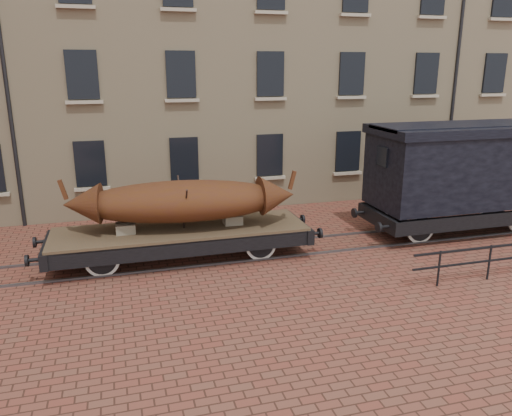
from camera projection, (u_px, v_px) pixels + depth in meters
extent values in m
plane|color=brown|center=(285.00, 249.00, 16.13)|extent=(90.00, 90.00, 0.00)
cube|color=beige|center=(279.00, 38.00, 24.26)|extent=(40.00, 10.00, 14.00)
cube|color=black|center=(90.00, 164.00, 18.55)|extent=(1.10, 0.12, 1.70)
cube|color=tan|center=(93.00, 189.00, 18.75)|extent=(1.30, 0.18, 0.12)
cube|color=black|center=(184.00, 159.00, 19.46)|extent=(1.10, 0.12, 1.70)
cube|color=tan|center=(185.00, 183.00, 19.67)|extent=(1.30, 0.18, 0.12)
cube|color=black|center=(270.00, 155.00, 20.38)|extent=(1.10, 0.12, 1.70)
cube|color=tan|center=(270.00, 178.00, 20.59)|extent=(1.30, 0.18, 0.12)
cube|color=black|center=(348.00, 151.00, 21.30)|extent=(1.10, 0.12, 1.70)
cube|color=tan|center=(347.00, 173.00, 21.50)|extent=(1.30, 0.18, 0.12)
cube|color=black|center=(419.00, 148.00, 22.22)|extent=(1.10, 0.12, 1.70)
cube|color=tan|center=(418.00, 169.00, 22.42)|extent=(1.30, 0.18, 0.12)
cube|color=black|center=(485.00, 144.00, 23.14)|extent=(1.10, 0.12, 1.70)
cube|color=tan|center=(484.00, 165.00, 23.34)|extent=(1.30, 0.18, 0.12)
cube|color=black|center=(82.00, 75.00, 17.67)|extent=(1.10, 0.12, 1.70)
cube|color=tan|center=(85.00, 102.00, 17.88)|extent=(1.30, 0.18, 0.12)
cube|color=black|center=(181.00, 74.00, 18.59)|extent=(1.10, 0.12, 1.70)
cube|color=tan|center=(182.00, 100.00, 18.79)|extent=(1.30, 0.18, 0.12)
cube|color=black|center=(270.00, 74.00, 19.51)|extent=(1.10, 0.12, 1.70)
cube|color=tan|center=(271.00, 99.00, 19.71)|extent=(1.30, 0.18, 0.12)
cube|color=black|center=(352.00, 74.00, 20.43)|extent=(1.10, 0.12, 1.70)
cube|color=tan|center=(351.00, 97.00, 20.63)|extent=(1.30, 0.18, 0.12)
cube|color=black|center=(426.00, 73.00, 21.34)|extent=(1.10, 0.12, 1.70)
cube|color=tan|center=(425.00, 96.00, 21.55)|extent=(1.30, 0.18, 0.12)
cube|color=black|center=(494.00, 73.00, 22.26)|extent=(1.10, 0.12, 1.70)
cube|color=tan|center=(493.00, 95.00, 22.47)|extent=(1.30, 0.18, 0.12)
cube|color=tan|center=(76.00, 7.00, 17.00)|extent=(1.30, 0.18, 0.12)
cube|color=tan|center=(178.00, 10.00, 17.92)|extent=(1.30, 0.18, 0.12)
cube|color=tan|center=(271.00, 12.00, 18.84)|extent=(1.30, 0.18, 0.12)
cube|color=tan|center=(355.00, 15.00, 19.76)|extent=(1.30, 0.18, 0.12)
cube|color=tan|center=(432.00, 17.00, 20.67)|extent=(1.30, 0.18, 0.12)
cube|color=tan|center=(502.00, 19.00, 21.59)|extent=(1.30, 0.18, 0.12)
cylinder|color=black|center=(460.00, 34.00, 21.29)|extent=(0.14, 0.14, 14.00)
cube|color=#59595E|center=(293.00, 256.00, 15.45)|extent=(30.00, 0.08, 0.06)
cube|color=#59595E|center=(278.00, 241.00, 16.79)|extent=(30.00, 0.08, 0.06)
cylinder|color=black|center=(439.00, 269.00, 13.26)|extent=(0.06, 0.06, 1.00)
cylinder|color=black|center=(489.00, 262.00, 13.68)|extent=(0.06, 0.06, 1.00)
cube|color=#423827|center=(181.00, 230.00, 15.00)|extent=(7.51, 2.20, 0.12)
cube|color=black|center=(186.00, 249.00, 14.12)|extent=(7.51, 0.16, 0.45)
cube|color=black|center=(177.00, 227.00, 16.01)|extent=(7.51, 0.16, 0.45)
cube|color=black|center=(48.00, 249.00, 14.08)|extent=(0.22, 2.30, 0.45)
cylinder|color=black|center=(34.00, 260.00, 13.31)|extent=(0.35, 0.10, 0.10)
cylinder|color=black|center=(27.00, 261.00, 13.26)|extent=(0.08, 0.32, 0.32)
cylinder|color=black|center=(41.00, 242.00, 14.70)|extent=(0.35, 0.10, 0.10)
cylinder|color=black|center=(35.00, 242.00, 14.65)|extent=(0.08, 0.32, 0.32)
cube|color=black|center=(298.00, 227.00, 16.05)|extent=(0.22, 2.30, 0.45)
cylinder|color=black|center=(315.00, 233.00, 15.42)|extent=(0.35, 0.10, 0.10)
cylinder|color=black|center=(320.00, 233.00, 15.47)|extent=(0.08, 0.32, 0.32)
cylinder|color=black|center=(298.00, 220.00, 16.82)|extent=(0.35, 0.10, 0.10)
cylinder|color=black|center=(303.00, 219.00, 16.86)|extent=(0.08, 0.32, 0.32)
cylinder|color=black|center=(102.00, 252.00, 14.52)|extent=(0.10, 1.90, 0.10)
cylinder|color=silver|center=(102.00, 261.00, 13.85)|extent=(0.96, 0.07, 0.96)
cylinder|color=black|center=(102.00, 261.00, 13.85)|extent=(0.79, 0.10, 0.79)
cube|color=black|center=(101.00, 254.00, 13.67)|extent=(0.90, 0.08, 0.10)
cylinder|color=silver|center=(103.00, 244.00, 15.18)|extent=(0.96, 0.07, 0.96)
cylinder|color=black|center=(103.00, 244.00, 15.18)|extent=(0.79, 0.10, 0.79)
cube|color=black|center=(102.00, 235.00, 15.23)|extent=(0.90, 0.08, 0.10)
cylinder|color=black|center=(255.00, 238.00, 15.73)|extent=(0.10, 1.90, 0.10)
cylinder|color=silver|center=(261.00, 245.00, 15.06)|extent=(0.96, 0.07, 0.96)
cylinder|color=black|center=(261.00, 245.00, 15.06)|extent=(0.79, 0.10, 0.79)
cube|color=black|center=(262.00, 239.00, 14.88)|extent=(0.90, 0.08, 0.10)
cylinder|color=silver|center=(249.00, 231.00, 16.39)|extent=(0.96, 0.07, 0.96)
cylinder|color=black|center=(249.00, 231.00, 16.39)|extent=(0.79, 0.10, 0.79)
cube|color=black|center=(248.00, 223.00, 16.44)|extent=(0.90, 0.08, 0.10)
cube|color=black|center=(181.00, 242.00, 15.10)|extent=(4.01, 0.06, 0.06)
cube|color=gray|center=(126.00, 228.00, 14.52)|extent=(0.55, 0.50, 0.28)
cube|color=gray|center=(233.00, 219.00, 15.36)|extent=(0.55, 0.50, 0.28)
ellipsoid|color=#49260D|center=(183.00, 201.00, 14.78)|extent=(6.19, 2.41, 1.21)
cone|color=#49260D|center=(82.00, 204.00, 14.25)|extent=(1.14, 1.24, 1.15)
cube|color=#49260D|center=(63.00, 190.00, 14.05)|extent=(0.25, 0.15, 0.58)
cone|color=#49260D|center=(277.00, 195.00, 15.27)|extent=(1.14, 1.24, 1.15)
cube|color=#49260D|center=(292.00, 180.00, 15.23)|extent=(0.25, 0.15, 0.58)
cylinder|color=#30231E|center=(185.00, 210.00, 14.36)|extent=(0.05, 1.03, 1.44)
cylinder|color=#30231E|center=(181.00, 201.00, 15.27)|extent=(0.05, 1.03, 1.44)
cube|color=black|center=(482.00, 221.00, 16.55)|extent=(6.36, 0.17, 0.48)
cube|color=black|center=(439.00, 203.00, 18.71)|extent=(6.36, 0.17, 0.48)
cube|color=black|center=(379.00, 219.00, 16.80)|extent=(0.23, 2.54, 0.48)
cylinder|color=black|center=(379.00, 227.00, 15.89)|extent=(0.08, 0.34, 0.34)
cylinder|color=black|center=(354.00, 213.00, 17.45)|extent=(0.08, 0.34, 0.34)
cylinder|color=black|center=(409.00, 222.00, 17.16)|extent=(0.11, 2.01, 0.11)
cylinder|color=silver|center=(421.00, 229.00, 16.50)|extent=(1.02, 0.07, 1.02)
cylinder|color=black|center=(421.00, 229.00, 16.50)|extent=(0.83, 0.11, 0.83)
cylinder|color=silver|center=(397.00, 217.00, 17.83)|extent=(1.02, 0.07, 1.02)
cylinder|color=black|center=(397.00, 217.00, 17.83)|extent=(0.83, 0.11, 0.83)
cylinder|color=black|center=(505.00, 213.00, 18.22)|extent=(0.11, 2.01, 0.11)
cylinder|color=silver|center=(492.00, 208.00, 18.89)|extent=(1.02, 0.07, 1.02)
cylinder|color=black|center=(492.00, 208.00, 18.89)|extent=(0.83, 0.11, 0.83)
cube|color=black|center=(464.00, 169.00, 17.21)|extent=(6.36, 2.54, 2.44)
cube|color=black|center=(469.00, 129.00, 16.84)|extent=(6.55, 2.70, 0.30)
cube|color=black|center=(469.00, 126.00, 16.81)|extent=(6.55, 1.80, 0.13)
cube|color=black|center=(382.00, 156.00, 16.21)|extent=(0.08, 0.64, 0.64)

